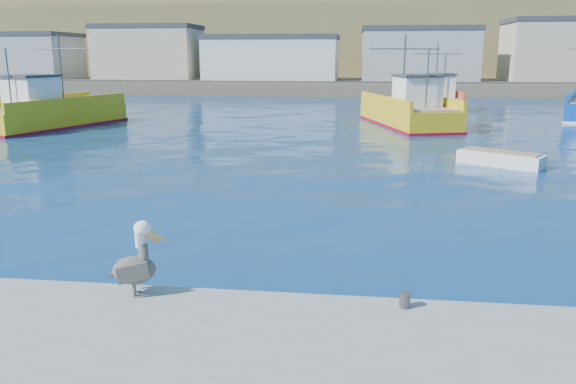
% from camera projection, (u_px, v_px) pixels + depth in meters
% --- Properties ---
extents(ground, '(260.00, 260.00, 0.00)m').
position_uv_depth(ground, '(271.00, 260.00, 14.04)').
color(ground, navy).
rests_on(ground, ground).
extents(dock_bollards, '(36.20, 0.20, 0.30)m').
position_uv_depth(dock_bollards, '(275.00, 293.00, 10.54)').
color(dock_bollards, '#4C4C4C').
rests_on(dock_bollards, dock).
extents(far_shore, '(200.00, 81.00, 24.00)m').
position_uv_depth(far_shore, '(350.00, 35.00, 117.19)').
color(far_shore, brown).
rests_on(far_shore, ground).
extents(trawler_yellow_a, '(7.00, 11.96, 6.52)m').
position_uv_depth(trawler_yellow_a, '(50.00, 113.00, 39.65)').
color(trawler_yellow_a, gold).
rests_on(trawler_yellow_a, ground).
extents(trawler_yellow_b, '(6.86, 11.93, 6.51)m').
position_uv_depth(trawler_yellow_b, '(409.00, 111.00, 40.65)').
color(trawler_yellow_b, gold).
rests_on(trawler_yellow_b, ground).
extents(boat_orange, '(4.47, 8.75, 6.11)m').
position_uv_depth(boat_orange, '(437.00, 98.00, 52.90)').
color(boat_orange, '#C04820').
rests_on(boat_orange, ground).
extents(skiff_mid, '(3.87, 3.16, 0.82)m').
position_uv_depth(skiff_mid, '(500.00, 160.00, 26.07)').
color(skiff_mid, silver).
rests_on(skiff_mid, ground).
extents(pelican, '(1.17, 0.74, 1.48)m').
position_uv_depth(pelican, '(136.00, 264.00, 10.70)').
color(pelican, '#595451').
rests_on(pelican, dock).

